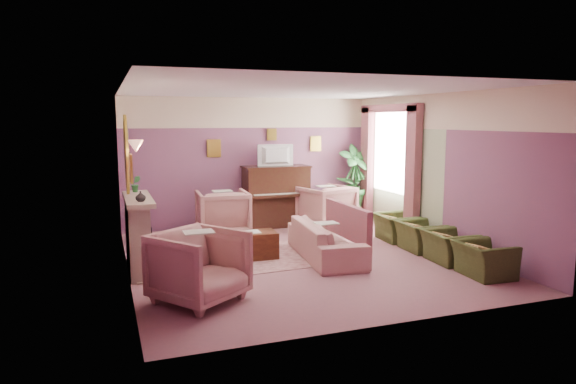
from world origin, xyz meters
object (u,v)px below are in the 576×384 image
object	(u,v)px
television	(277,154)
olive_chair_a	(484,254)
floral_armchair_right	(326,204)
side_table	(350,206)
olive_chair_c	(420,231)
piano	(276,197)
coffee_table	(247,246)
olive_chair_b	(449,242)
sofa	(326,233)
floral_armchair_left	(223,211)
olive_chair_d	(396,223)
floral_armchair_front	(199,263)

from	to	relation	value
television	olive_chair_a	xyz separation A→B (m)	(1.74, -4.51, -1.26)
floral_armchair_right	side_table	distance (m)	1.03
television	side_table	size ratio (longest dim) A/B	1.14
olive_chair_a	olive_chair_c	world-z (taller)	same
piano	floral_armchair_right	bearing A→B (deg)	-32.10
piano	coffee_table	distance (m)	2.78
olive_chair_b	sofa	bearing A→B (deg)	151.97
piano	coffee_table	size ratio (longest dim) A/B	1.40
olive_chair_a	piano	bearing A→B (deg)	110.87
sofa	olive_chair_b	distance (m)	2.02
coffee_table	olive_chair_b	distance (m)	3.35
floral_armchair_left	olive_chair_b	xyz separation A→B (m)	(3.07, -3.14, -0.17)
sofa	coffee_table	bearing A→B (deg)	163.42
side_table	olive_chair_c	bearing A→B (deg)	-91.04
sofa	floral_armchair_right	world-z (taller)	floral_armchair_right
television	olive_chair_c	xyz separation A→B (m)	(1.74, -2.87, -1.26)
side_table	olive_chair_d	bearing A→B (deg)	-91.45
piano	coffee_table	xyz separation A→B (m)	(-1.33, -2.41, -0.43)
floral_armchair_front	olive_chair_b	distance (m)	4.21
olive_chair_b	olive_chair_a	bearing A→B (deg)	-90.00
piano	side_table	world-z (taller)	piano
coffee_table	side_table	bearing A→B (deg)	37.19
floral_armchair_front	olive_chair_c	bearing A→B (deg)	16.97
television	olive_chair_c	size ratio (longest dim) A/B	1.00
television	olive_chair_a	world-z (taller)	television
sofa	olive_chair_b	size ratio (longest dim) A/B	2.61
coffee_table	olive_chair_c	xyz separation A→B (m)	(3.07, -0.51, 0.12)
floral_armchair_left	side_table	xyz separation A→B (m)	(3.12, 0.55, -0.16)
television	olive_chair_a	bearing A→B (deg)	-68.91
floral_armchair_right	side_table	size ratio (longest dim) A/B	1.47
olive_chair_a	olive_chair_d	distance (m)	2.46
television	floral_armchair_front	distance (m)	4.93
television	olive_chair_c	distance (m)	3.58
floral_armchair_right	sofa	bearing A→B (deg)	-113.89
floral_armchair_right	floral_armchair_front	xyz separation A→B (m)	(-3.37, -3.61, 0.00)
floral_armchair_left	side_table	distance (m)	3.17
sofa	side_table	distance (m)	3.31
coffee_table	floral_armchair_front	bearing A→B (deg)	-121.86
television	floral_armchair_front	world-z (taller)	television
floral_armchair_front	olive_chair_b	bearing A→B (deg)	6.22
sofa	olive_chair_c	distance (m)	1.79
olive_chair_b	piano	bearing A→B (deg)	114.94
floral_armchair_front	olive_chair_a	world-z (taller)	floral_armchair_front
piano	side_table	size ratio (longest dim) A/B	2.00
olive_chair_b	olive_chair_d	xyz separation A→B (m)	(0.00, 1.64, 0.00)
olive_chair_d	coffee_table	bearing A→B (deg)	-174.27
side_table	floral_armchair_right	bearing A→B (deg)	-147.65
olive_chair_c	olive_chair_a	bearing A→B (deg)	-90.00
coffee_table	olive_chair_c	size ratio (longest dim) A/B	1.25
olive_chair_c	olive_chair_d	xyz separation A→B (m)	(0.00, 0.82, 0.00)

